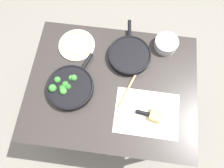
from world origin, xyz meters
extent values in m
plane|color=slate|center=(0.00, 0.00, 0.00)|extent=(14.00, 14.00, 0.00)
cube|color=#2D2826|center=(0.00, 0.00, 0.73)|extent=(1.05, 0.81, 0.03)
cylinder|color=#BCBCC1|center=(-0.46, -0.35, 0.36)|extent=(0.05, 0.05, 0.71)
cylinder|color=#BCBCC1|center=(0.46, -0.35, 0.36)|extent=(0.05, 0.05, 0.71)
cylinder|color=#BCBCC1|center=(-0.46, 0.35, 0.36)|extent=(0.05, 0.05, 0.71)
cylinder|color=#BCBCC1|center=(0.46, 0.35, 0.36)|extent=(0.05, 0.05, 0.71)
cylinder|color=black|center=(-0.25, -0.06, 0.77)|extent=(0.28, 0.28, 0.04)
torus|color=black|center=(-0.25, -0.06, 0.79)|extent=(0.28, 0.28, 0.01)
cylinder|color=black|center=(-0.17, 0.13, 0.77)|extent=(0.06, 0.11, 0.02)
cylinder|color=#245B1C|center=(-0.27, -0.05, 0.77)|extent=(0.01, 0.01, 0.02)
sphere|color=#2D6B28|center=(-0.27, -0.05, 0.79)|extent=(0.04, 0.04, 0.04)
cylinder|color=#205218|center=(-0.25, -0.06, 0.76)|extent=(0.01, 0.01, 0.02)
sphere|color=#286023|center=(-0.25, -0.06, 0.79)|extent=(0.04, 0.04, 0.04)
cylinder|color=#245B1C|center=(-0.29, -0.07, 0.77)|extent=(0.01, 0.01, 0.02)
sphere|color=#2D6B28|center=(-0.29, -0.07, 0.79)|extent=(0.04, 0.04, 0.04)
cylinder|color=#2C6823|center=(-0.23, 0.00, 0.77)|extent=(0.01, 0.01, 0.02)
sphere|color=#387A33|center=(-0.23, 0.00, 0.79)|extent=(0.04, 0.04, 0.04)
cylinder|color=#357027|center=(-0.25, 0.00, 0.76)|extent=(0.01, 0.01, 0.02)
sphere|color=#428438|center=(-0.25, 0.00, 0.79)|extent=(0.04, 0.04, 0.04)
cylinder|color=#2C6823|center=(-0.33, -0.02, 0.76)|extent=(0.01, 0.01, 0.02)
sphere|color=#387A33|center=(-0.33, -0.02, 0.78)|extent=(0.03, 0.03, 0.03)
cylinder|color=#205218|center=(-0.25, -0.06, 0.76)|extent=(0.01, 0.01, 0.02)
sphere|color=#286023|center=(-0.25, -0.06, 0.78)|extent=(0.03, 0.03, 0.03)
cylinder|color=#357027|center=(-0.28, -0.09, 0.77)|extent=(0.02, 0.02, 0.02)
sphere|color=#428438|center=(-0.28, -0.09, 0.79)|extent=(0.04, 0.04, 0.04)
cylinder|color=#2C6823|center=(-0.34, -0.08, 0.77)|extent=(0.02, 0.02, 0.03)
sphere|color=#387A33|center=(-0.34, -0.08, 0.80)|extent=(0.05, 0.05, 0.05)
cylinder|color=#2C6823|center=(-0.33, -0.02, 0.76)|extent=(0.01, 0.01, 0.02)
sphere|color=#387A33|center=(-0.33, -0.02, 0.79)|extent=(0.04, 0.04, 0.04)
cube|color=#AD7F4C|center=(-0.25, -0.11, 0.77)|extent=(0.04, 0.04, 0.03)
cube|color=olive|center=(-0.17, 0.01, 0.77)|extent=(0.04, 0.03, 0.02)
cube|color=#9E703D|center=(-0.25, -0.02, 0.77)|extent=(0.04, 0.04, 0.03)
cylinder|color=black|center=(0.09, 0.21, 0.76)|extent=(0.27, 0.27, 0.04)
torus|color=black|center=(0.09, 0.21, 0.78)|extent=(0.27, 0.27, 0.01)
cylinder|color=black|center=(0.07, 0.40, 0.77)|extent=(0.04, 0.13, 0.02)
cylinder|color=#EAD170|center=(0.09, 0.21, 0.76)|extent=(0.22, 0.22, 0.02)
cylinder|color=tan|center=(0.11, 0.00, 0.75)|extent=(0.11, 0.27, 0.02)
ellipsoid|color=tan|center=(0.16, 0.15, 0.75)|extent=(0.06, 0.07, 0.02)
cube|color=silver|center=(0.23, -0.15, 0.74)|extent=(0.38, 0.28, 0.00)
cube|color=silver|center=(0.32, -0.17, 0.75)|extent=(0.15, 0.05, 0.01)
cylinder|color=black|center=(0.20, -0.15, 0.76)|extent=(0.09, 0.03, 0.02)
cube|color=#E0C15B|center=(0.28, -0.16, 0.76)|extent=(0.08, 0.08, 0.04)
cylinder|color=white|center=(-0.27, 0.25, 0.75)|extent=(0.24, 0.24, 0.01)
torus|color=gold|center=(-0.27, 0.25, 0.76)|extent=(0.23, 0.23, 0.01)
cylinder|color=white|center=(-0.27, 0.25, 0.76)|extent=(0.19, 0.19, 0.01)
torus|color=gold|center=(-0.27, 0.25, 0.77)|extent=(0.19, 0.19, 0.01)
cylinder|color=#B7B7BC|center=(0.31, 0.32, 0.77)|extent=(0.15, 0.15, 0.06)
camera|label=1|loc=(0.05, -0.40, 1.91)|focal=32.00mm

